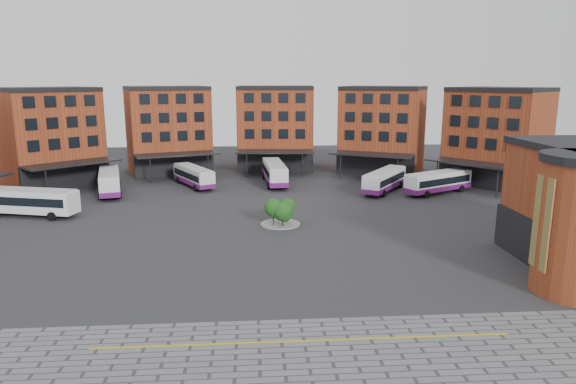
{
  "coord_description": "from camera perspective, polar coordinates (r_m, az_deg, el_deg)",
  "views": [
    {
      "loc": [
        -1.05,
        -42.78,
        15.9
      ],
      "look_at": [
        2.75,
        10.61,
        4.0
      ],
      "focal_mm": 32.0,
      "sensor_mm": 36.0,
      "label": 1
    }
  ],
  "objects": [
    {
      "name": "tree_island",
      "position": [
        56.21,
        -0.78,
        -2.08
      ],
      "size": [
        4.4,
        4.4,
        3.15
      ],
      "color": "gray",
      "rests_on": "ground"
    },
    {
      "name": "bus_c",
      "position": [
        78.07,
        -10.45,
        1.77
      ],
      "size": [
        7.12,
        10.4,
        2.96
      ],
      "rotation": [
        0.0,
        0.0,
        0.49
      ],
      "color": "silver",
      "rests_on": "ground"
    },
    {
      "name": "blue_car",
      "position": [
        44.26,
        29.35,
        -9.13
      ],
      "size": [
        4.83,
        1.94,
        1.56
      ],
      "primitive_type": "imported",
      "rotation": [
        0.0,
        0.0,
        1.63
      ],
      "color": "#0B2F98",
      "rests_on": "ground"
    },
    {
      "name": "bus_e",
      "position": [
        74.58,
        10.68,
        1.31
      ],
      "size": [
        8.35,
        10.4,
        3.08
      ],
      "rotation": [
        0.0,
        0.0,
        -0.61
      ],
      "color": "white",
      "rests_on": "ground"
    },
    {
      "name": "yellow_line",
      "position": [
        33.0,
        1.8,
        -16.21
      ],
      "size": [
        26.0,
        0.15,
        0.02
      ],
      "primitive_type": "cube",
      "color": "gold",
      "rests_on": "paving_zone"
    },
    {
      "name": "bus_b",
      "position": [
        76.33,
        -19.23,
        1.16
      ],
      "size": [
        5.52,
        11.89,
        3.27
      ],
      "rotation": [
        0.0,
        0.0,
        0.26
      ],
      "color": "white",
      "rests_on": "ground"
    },
    {
      "name": "bus_a",
      "position": [
        67.21,
        -26.82,
        -0.83
      ],
      "size": [
        11.79,
        5.44,
        3.25
      ],
      "rotation": [
        0.0,
        0.0,
        1.31
      ],
      "color": "white",
      "rests_on": "ground"
    },
    {
      "name": "bus_d",
      "position": [
        78.59,
        -1.5,
        2.19
      ],
      "size": [
        3.58,
        11.94,
        3.32
      ],
      "rotation": [
        0.0,
        0.0,
        0.07
      ],
      "color": "white",
      "rests_on": "ground"
    },
    {
      "name": "bus_f",
      "position": [
        75.07,
        16.36,
        1.1
      ],
      "size": [
        10.9,
        7.42,
        3.1
      ],
      "rotation": [
        0.0,
        0.0,
        -1.08
      ],
      "color": "white",
      "rests_on": "ground"
    },
    {
      "name": "ground",
      "position": [
        45.65,
        -2.53,
        -7.86
      ],
      "size": [
        160.0,
        160.0,
        0.0
      ],
      "primitive_type": "plane",
      "color": "#28282B",
      "rests_on": "ground"
    },
    {
      "name": "main_building",
      "position": [
        81.58,
        -6.71,
        6.34
      ],
      "size": [
        94.14,
        42.48,
        14.6
      ],
      "color": "brown",
      "rests_on": "ground"
    }
  ]
}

